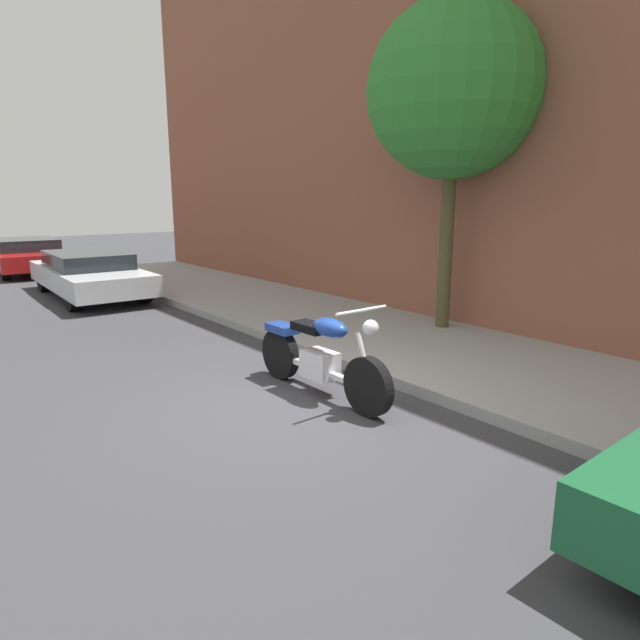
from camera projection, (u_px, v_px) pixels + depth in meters
ground_plane at (291, 407)px, 6.09m from camera, size 60.00×60.00×0.00m
sidewalk at (454, 356)px, 7.81m from camera, size 25.75×3.06×0.14m
building_facade at (551, 14)px, 7.83m from camera, size 25.75×0.50×9.67m
motorcycle at (320, 357)px, 6.37m from camera, size 2.26×0.70×1.15m
parked_car_silver at (89, 273)px, 12.63m from camera, size 4.60×1.85×1.03m
parked_car_red at (28, 255)px, 16.66m from camera, size 4.27×2.11×1.03m
street_tree at (454, 91)px, 8.45m from camera, size 2.71×2.71×5.25m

